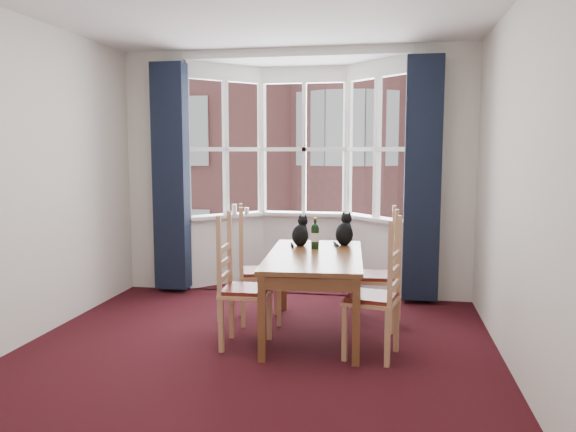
% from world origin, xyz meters
% --- Properties ---
extents(floor, '(4.50, 4.50, 0.00)m').
position_xyz_m(floor, '(0.00, 0.00, 0.00)').
color(floor, black).
rests_on(floor, ground).
extents(wall_left, '(0.00, 4.50, 4.50)m').
position_xyz_m(wall_left, '(-2.00, 0.00, 1.40)').
color(wall_left, silver).
rests_on(wall_left, floor).
extents(wall_right, '(0.00, 4.50, 4.50)m').
position_xyz_m(wall_right, '(2.00, 0.00, 1.40)').
color(wall_right, silver).
rests_on(wall_right, floor).
extents(wall_near, '(4.00, 0.00, 4.00)m').
position_xyz_m(wall_near, '(0.00, -2.25, 1.40)').
color(wall_near, silver).
rests_on(wall_near, floor).
extents(wall_back_pier_left, '(0.70, 0.12, 2.80)m').
position_xyz_m(wall_back_pier_left, '(-1.65, 2.25, 1.40)').
color(wall_back_pier_left, silver).
rests_on(wall_back_pier_left, floor).
extents(wall_back_pier_right, '(0.70, 0.12, 2.80)m').
position_xyz_m(wall_back_pier_right, '(1.65, 2.25, 1.40)').
color(wall_back_pier_right, silver).
rests_on(wall_back_pier_right, floor).
extents(bay_window, '(2.76, 0.94, 2.80)m').
position_xyz_m(bay_window, '(0.00, 2.75, 1.40)').
color(bay_window, white).
rests_on(bay_window, floor).
extents(curtain_left, '(0.38, 0.22, 2.60)m').
position_xyz_m(curtain_left, '(-1.42, 2.07, 1.35)').
color(curtain_left, black).
rests_on(curtain_left, floor).
extents(curtain_right, '(0.38, 0.22, 2.60)m').
position_xyz_m(curtain_right, '(1.42, 2.07, 1.35)').
color(curtain_right, black).
rests_on(curtain_right, floor).
extents(dining_table, '(0.94, 1.61, 0.74)m').
position_xyz_m(dining_table, '(0.42, 0.83, 0.66)').
color(dining_table, brown).
rests_on(dining_table, floor).
extents(chair_left_near, '(0.42, 0.43, 0.92)m').
position_xyz_m(chair_left_near, '(-0.20, 0.41, 0.47)').
color(chair_left_near, tan).
rests_on(chair_left_near, floor).
extents(chair_left_far, '(0.50, 0.51, 0.92)m').
position_xyz_m(chair_left_far, '(-0.24, 1.09, 0.47)').
color(chair_left_far, tan).
rests_on(chair_left_far, floor).
extents(chair_right_near, '(0.48, 0.49, 0.92)m').
position_xyz_m(chair_right_near, '(1.04, 0.33, 0.47)').
color(chair_right_near, tan).
rests_on(chair_right_near, floor).
extents(chair_right_far, '(0.42, 0.44, 0.92)m').
position_xyz_m(chair_right_far, '(1.05, 1.13, 0.47)').
color(chair_right_far, tan).
rests_on(chair_right_far, floor).
extents(cat_left, '(0.20, 0.25, 0.31)m').
position_xyz_m(cat_left, '(0.23, 1.26, 0.85)').
color(cat_left, black).
rests_on(cat_left, dining_table).
extents(cat_right, '(0.21, 0.27, 0.33)m').
position_xyz_m(cat_right, '(0.65, 1.38, 0.86)').
color(cat_right, black).
rests_on(cat_right, dining_table).
extents(wine_bottle, '(0.08, 0.08, 0.30)m').
position_xyz_m(wine_bottle, '(0.39, 1.11, 0.87)').
color(wine_bottle, black).
rests_on(wine_bottle, dining_table).
extents(candle_tall, '(0.06, 0.06, 0.13)m').
position_xyz_m(candle_tall, '(-0.81, 2.60, 0.93)').
color(candle_tall, white).
rests_on(candle_tall, bay_window).
extents(candle_short, '(0.06, 0.06, 0.09)m').
position_xyz_m(candle_short, '(-0.66, 2.63, 0.91)').
color(candle_short, white).
rests_on(candle_short, bay_window).
extents(street, '(80.00, 80.00, 0.00)m').
position_xyz_m(street, '(0.00, 32.25, -6.00)').
color(street, '#333335').
rests_on(street, ground).
extents(tenement_building, '(18.40, 7.80, 15.20)m').
position_xyz_m(tenement_building, '(0.00, 14.01, 1.60)').
color(tenement_building, '#8F4E49').
rests_on(tenement_building, street).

